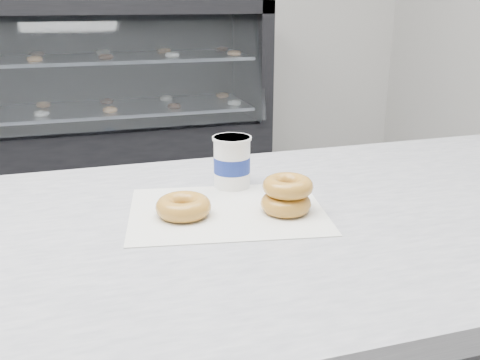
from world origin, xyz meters
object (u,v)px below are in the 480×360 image
object	(u,v)px
display_case	(78,124)
donut_stack	(287,195)
coffee_cup	(232,162)
donut_single	(183,206)

from	to	relation	value
display_case	donut_stack	size ratio (longest dim) A/B	23.22
donut_stack	coffee_cup	bearing A→B (deg)	108.95
donut_single	donut_stack	distance (m)	0.18
display_case	coffee_cup	xyz separation A→B (m)	(0.29, -2.56, 0.46)
donut_single	coffee_cup	world-z (taller)	coffee_cup
donut_single	donut_stack	size ratio (longest dim) A/B	0.93
display_case	donut_stack	world-z (taller)	display_case
display_case	donut_single	xyz separation A→B (m)	(0.17, -2.68, 0.43)
display_case	coffee_cup	world-z (taller)	display_case
donut_stack	coffee_cup	world-z (taller)	coffee_cup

